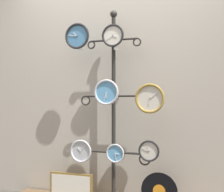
% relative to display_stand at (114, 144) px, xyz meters
% --- Properties ---
extents(shop_wall, '(4.40, 0.04, 2.80)m').
position_rel_display_stand_xyz_m(shop_wall, '(0.00, 0.16, 0.76)').
color(shop_wall, '#BCB2A3').
rests_on(shop_wall, ground_plane).
extents(display_stand, '(0.77, 0.42, 2.01)m').
position_rel_display_stand_xyz_m(display_stand, '(0.00, 0.00, 0.00)').
color(display_stand, '#282623').
rests_on(display_stand, ground_plane).
extents(clock_top_left, '(0.27, 0.04, 0.27)m').
position_rel_display_stand_xyz_m(clock_top_left, '(-0.36, -0.10, 1.11)').
color(clock_top_left, '#4C84B2').
extents(clock_top_center, '(0.23, 0.04, 0.23)m').
position_rel_display_stand_xyz_m(clock_top_center, '(0.02, -0.08, 1.09)').
color(clock_top_center, silver).
extents(clock_middle_center, '(0.26, 0.04, 0.26)m').
position_rel_display_stand_xyz_m(clock_middle_center, '(-0.04, -0.10, 0.53)').
color(clock_middle_center, '#60A8DB').
extents(clock_middle_right, '(0.29, 0.04, 0.29)m').
position_rel_display_stand_xyz_m(clock_middle_right, '(0.39, -0.09, 0.47)').
color(clock_middle_right, silver).
extents(clock_bottom_left, '(0.24, 0.04, 0.24)m').
position_rel_display_stand_xyz_m(clock_bottom_left, '(-0.32, -0.09, -0.07)').
color(clock_bottom_left, silver).
extents(clock_bottom_center, '(0.19, 0.04, 0.19)m').
position_rel_display_stand_xyz_m(clock_bottom_center, '(0.05, -0.09, -0.08)').
color(clock_bottom_center, '#60A8DB').
extents(clock_bottom_right, '(0.21, 0.04, 0.21)m').
position_rel_display_stand_xyz_m(clock_bottom_right, '(0.38, -0.08, -0.04)').
color(clock_bottom_right, silver).
extents(vinyl_record, '(0.35, 0.01, 0.35)m').
position_rel_display_stand_xyz_m(vinyl_record, '(0.48, -0.08, -0.41)').
color(vinyl_record, black).
rests_on(vinyl_record, low_shelf).
extents(picture_frame, '(0.48, 0.02, 0.27)m').
position_rel_display_stand_xyz_m(picture_frame, '(-0.45, -0.07, -0.45)').
color(picture_frame, olive).
rests_on(picture_frame, low_shelf).
extents(price_tag_upper, '(0.04, 0.00, 0.03)m').
position_rel_display_stand_xyz_m(price_tag_upper, '(-0.32, -0.10, 0.96)').
color(price_tag_upper, white).
extents(price_tag_mid, '(0.04, 0.00, 0.03)m').
position_rel_display_stand_xyz_m(price_tag_mid, '(0.05, -0.08, 0.96)').
color(price_tag_mid, white).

